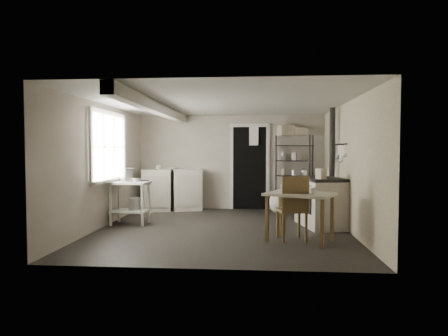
# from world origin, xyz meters

# --- Properties ---
(floor) EXTENTS (5.00, 5.00, 0.00)m
(floor) POSITION_xyz_m (0.00, 0.00, 0.00)
(floor) COLOR black
(floor) RESTS_ON ground
(ceiling) EXTENTS (5.00, 5.00, 0.00)m
(ceiling) POSITION_xyz_m (0.00, 0.00, 2.30)
(ceiling) COLOR beige
(ceiling) RESTS_ON wall_back
(wall_back) EXTENTS (4.50, 0.02, 2.30)m
(wall_back) POSITION_xyz_m (0.00, 2.50, 1.15)
(wall_back) COLOR #AAA091
(wall_back) RESTS_ON ground
(wall_front) EXTENTS (4.50, 0.02, 2.30)m
(wall_front) POSITION_xyz_m (0.00, -2.50, 1.15)
(wall_front) COLOR #AAA091
(wall_front) RESTS_ON ground
(wall_left) EXTENTS (0.02, 5.00, 2.30)m
(wall_left) POSITION_xyz_m (-2.25, 0.00, 1.15)
(wall_left) COLOR #AAA091
(wall_left) RESTS_ON ground
(wall_right) EXTENTS (0.02, 5.00, 2.30)m
(wall_right) POSITION_xyz_m (2.25, 0.00, 1.15)
(wall_right) COLOR #AAA091
(wall_right) RESTS_ON ground
(window) EXTENTS (0.12, 1.76, 1.28)m
(window) POSITION_xyz_m (-2.22, 0.20, 1.50)
(window) COLOR beige
(window) RESTS_ON wall_left
(doorway) EXTENTS (0.96, 0.10, 2.08)m
(doorway) POSITION_xyz_m (0.45, 2.47, 1.00)
(doorway) COLOR beige
(doorway) RESTS_ON ground
(ceiling_beam) EXTENTS (0.18, 5.00, 0.18)m
(ceiling_beam) POSITION_xyz_m (-1.20, 0.00, 2.20)
(ceiling_beam) COLOR beige
(ceiling_beam) RESTS_ON ceiling
(wallpaper_panel) EXTENTS (0.01, 5.00, 2.30)m
(wallpaper_panel) POSITION_xyz_m (2.24, 0.00, 1.15)
(wallpaper_panel) COLOR beige
(wallpaper_panel) RESTS_ON wall_right
(utensil_rail) EXTENTS (0.06, 1.20, 0.44)m
(utensil_rail) POSITION_xyz_m (2.19, 0.60, 1.55)
(utensil_rail) COLOR #BCBDBF
(utensil_rail) RESTS_ON wall_right
(prep_table) EXTENTS (0.74, 0.54, 0.83)m
(prep_table) POSITION_xyz_m (-1.83, 0.31, 0.40)
(prep_table) COLOR beige
(prep_table) RESTS_ON ground
(stockpot) EXTENTS (0.31, 0.31, 0.28)m
(stockpot) POSITION_xyz_m (-1.90, 0.33, 0.94)
(stockpot) COLOR #BCBDBF
(stockpot) RESTS_ON prep_table
(saucepan) EXTENTS (0.22, 0.22, 0.10)m
(saucepan) POSITION_xyz_m (-1.68, 0.29, 0.85)
(saucepan) COLOR #BCBDBF
(saucepan) RESTS_ON prep_table
(bucket) EXTENTS (0.31, 0.31, 0.26)m
(bucket) POSITION_xyz_m (-1.74, 0.29, 0.39)
(bucket) COLOR #BCBDBF
(bucket) RESTS_ON prep_table
(base_cabinets) EXTENTS (1.61, 1.00, 0.98)m
(base_cabinets) POSITION_xyz_m (-1.41, 2.18, 0.46)
(base_cabinets) COLOR beige
(base_cabinets) RESTS_ON ground
(mixing_bowl) EXTENTS (0.37, 0.37, 0.07)m
(mixing_bowl) POSITION_xyz_m (-1.36, 2.17, 0.95)
(mixing_bowl) COLOR silver
(mixing_bowl) RESTS_ON base_cabinets
(counter_cup) EXTENTS (0.15, 0.15, 0.10)m
(counter_cup) POSITION_xyz_m (-1.70, 2.10, 0.97)
(counter_cup) COLOR silver
(counter_cup) RESTS_ON base_cabinets
(shelf_rack) EXTENTS (0.91, 0.62, 1.79)m
(shelf_rack) POSITION_xyz_m (1.51, 2.31, 0.95)
(shelf_rack) COLOR black
(shelf_rack) RESTS_ON ground
(shelf_jar) EXTENTS (0.11, 0.11, 0.19)m
(shelf_jar) POSITION_xyz_m (1.15, 2.33, 1.37)
(shelf_jar) COLOR silver
(shelf_jar) RESTS_ON shelf_rack
(storage_box_a) EXTENTS (0.42, 0.40, 0.24)m
(storage_box_a) POSITION_xyz_m (1.31, 2.36, 2.01)
(storage_box_a) COLOR beige
(storage_box_a) RESTS_ON shelf_rack
(storage_box_b) EXTENTS (0.32, 0.31, 0.18)m
(storage_box_b) POSITION_xyz_m (1.66, 2.36, 1.99)
(storage_box_b) COLOR beige
(storage_box_b) RESTS_ON shelf_rack
(stove) EXTENTS (0.88, 1.28, 0.92)m
(stove) POSITION_xyz_m (1.82, 0.37, 0.44)
(stove) COLOR beige
(stove) RESTS_ON ground
(stovepipe) EXTENTS (0.14, 0.14, 1.43)m
(stovepipe) POSITION_xyz_m (2.11, 0.83, 1.59)
(stovepipe) COLOR black
(stovepipe) RESTS_ON stove
(side_ledge) EXTENTS (0.60, 0.46, 0.82)m
(side_ledge) POSITION_xyz_m (1.84, -0.01, 0.43)
(side_ledge) COLOR beige
(side_ledge) RESTS_ON ground
(oats_box) EXTENTS (0.18, 0.22, 0.29)m
(oats_box) POSITION_xyz_m (1.76, -0.04, 1.01)
(oats_box) COLOR beige
(oats_box) RESTS_ON side_ledge
(work_table) EXTENTS (1.21, 1.06, 0.77)m
(work_table) POSITION_xyz_m (1.29, -0.93, 0.38)
(work_table) COLOR beige
(work_table) RESTS_ON ground
(table_cup) EXTENTS (0.13, 0.13, 0.09)m
(table_cup) POSITION_xyz_m (1.49, -1.08, 0.81)
(table_cup) COLOR silver
(table_cup) RESTS_ON work_table
(chair) EXTENTS (0.51, 0.52, 1.03)m
(chair) POSITION_xyz_m (1.18, -0.84, 0.48)
(chair) COLOR brown
(chair) RESTS_ON ground
(flour_sack) EXTENTS (0.49, 0.44, 0.50)m
(flour_sack) POSITION_xyz_m (1.11, 1.82, 0.24)
(flour_sack) COLOR silver
(flour_sack) RESTS_ON ground
(floor_crock) EXTENTS (0.11, 0.11, 0.14)m
(floor_crock) POSITION_xyz_m (1.75, -0.03, 0.07)
(floor_crock) COLOR silver
(floor_crock) RESTS_ON ground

